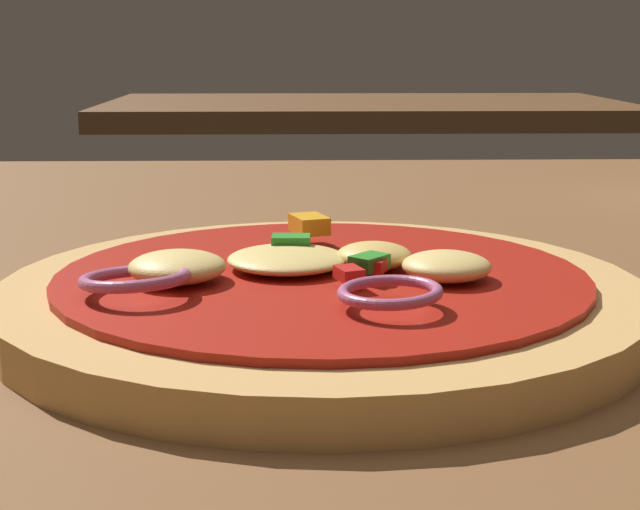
% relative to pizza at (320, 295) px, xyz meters
% --- Properties ---
extents(dining_table, '(1.30, 0.97, 0.03)m').
position_rel_pizza_xyz_m(dining_table, '(-0.03, -0.01, -0.03)').
color(dining_table, brown).
rests_on(dining_table, ground).
extents(pizza, '(0.24, 0.24, 0.03)m').
position_rel_pizza_xyz_m(pizza, '(0.00, 0.00, 0.00)').
color(pizza, tan).
rests_on(pizza, dining_table).
extents(background_table, '(0.85, 0.46, 0.03)m').
position_rel_pizza_xyz_m(background_table, '(0.11, 1.26, -0.03)').
color(background_table, brown).
rests_on(background_table, ground).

